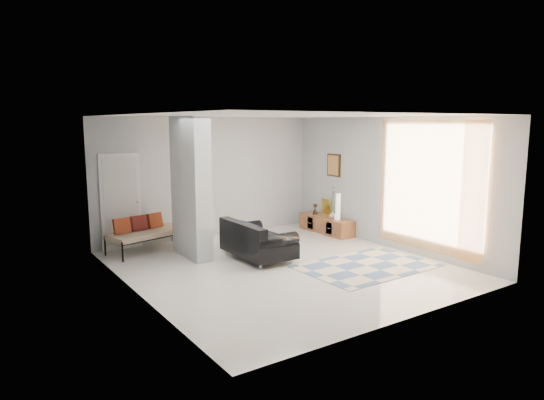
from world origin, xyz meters
TOP-DOWN VIEW (x-y plane):
  - floor at (0.00, 0.00)m, footprint 6.00×6.00m
  - ceiling at (0.00, 0.00)m, footprint 6.00×6.00m
  - wall_back at (0.00, 3.00)m, footprint 6.00×0.00m
  - wall_front at (0.00, -3.00)m, footprint 6.00×0.00m
  - wall_left at (-2.75, 0.00)m, footprint 0.00×6.00m
  - wall_right at (2.75, 0.00)m, footprint 0.00×6.00m
  - partition_column at (-1.10, 1.60)m, footprint 0.35×1.20m
  - hallway_door at (-2.10, 2.96)m, footprint 0.85×0.06m
  - curtain at (2.67, -1.15)m, footprint 0.00×2.55m
  - wall_art at (2.72, 1.70)m, footprint 0.04×0.45m
  - media_console at (2.52, 1.70)m, footprint 0.45×1.60m
  - loveseat at (-0.15, 0.70)m, footprint 0.93×1.58m
  - daybed at (-1.72, 2.47)m, footprint 1.80×1.07m
  - area_rug at (1.32, -0.90)m, footprint 2.54×1.73m
  - cylinder_lamp at (2.50, 1.26)m, footprint 0.11×0.11m
  - bronze_figurine at (2.47, 2.08)m, footprint 0.14×0.14m
  - vase at (2.47, 1.41)m, footprint 0.19×0.19m

SIDE VIEW (x-z plane):
  - floor at x=0.00m, z-range 0.00..0.00m
  - area_rug at x=1.32m, z-range 0.00..0.01m
  - media_console at x=2.52m, z-range -0.19..0.61m
  - loveseat at x=-0.15m, z-range -0.02..0.74m
  - daybed at x=-1.72m, z-range 0.04..0.80m
  - vase at x=2.47m, z-range 0.40..0.58m
  - bronze_figurine at x=2.47m, z-range 0.40..0.67m
  - cylinder_lamp at x=2.50m, z-range 0.40..1.02m
  - hallway_door at x=-2.10m, z-range 0.00..2.04m
  - partition_column at x=-1.10m, z-range 0.00..2.80m
  - wall_back at x=0.00m, z-range -1.60..4.40m
  - wall_front at x=0.00m, z-range -1.60..4.40m
  - wall_left at x=-2.75m, z-range -1.60..4.40m
  - wall_right at x=2.75m, z-range -1.60..4.40m
  - curtain at x=2.67m, z-range 0.17..2.72m
  - wall_art at x=2.72m, z-range 1.38..1.92m
  - ceiling at x=0.00m, z-range 2.80..2.80m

